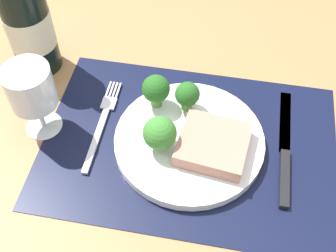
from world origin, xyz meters
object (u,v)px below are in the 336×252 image
knife (285,154)px  wine_bottle (28,22)px  fork (102,123)px  plate (189,141)px  wine_glass (31,90)px  steak (213,145)px

knife → wine_bottle: wine_bottle is taller
fork → wine_bottle: bearing=139.2°
plate → wine_glass: (-24.33, -0.53, 7.75)cm
fork → wine_glass: (-9.45, -1.95, 8.30)cm
fork → wine_glass: size_ratio=1.48×
plate → knife: bearing=2.0°
plate → steak: (3.87, -1.44, 2.05)cm
steak → knife: (11.33, 1.97, -2.54)cm
plate → knife: plate is taller
steak → fork: (-18.75, 2.86, -2.60)cm
fork → plate: bearing=-8.2°
wine_bottle → wine_glass: size_ratio=2.13×
steak → knife: 11.78cm
wine_bottle → wine_glass: 15.01cm
knife → steak: bearing=-168.9°
steak → wine_glass: bearing=178.2°
plate → wine_bottle: 34.03cm
steak → fork: steak is taller
plate → wine_glass: bearing=-178.7°
fork → steak: bearing=-11.4°
fork → wine_glass: bearing=-171.1°
plate → knife: (15.20, 0.53, -0.50)cm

